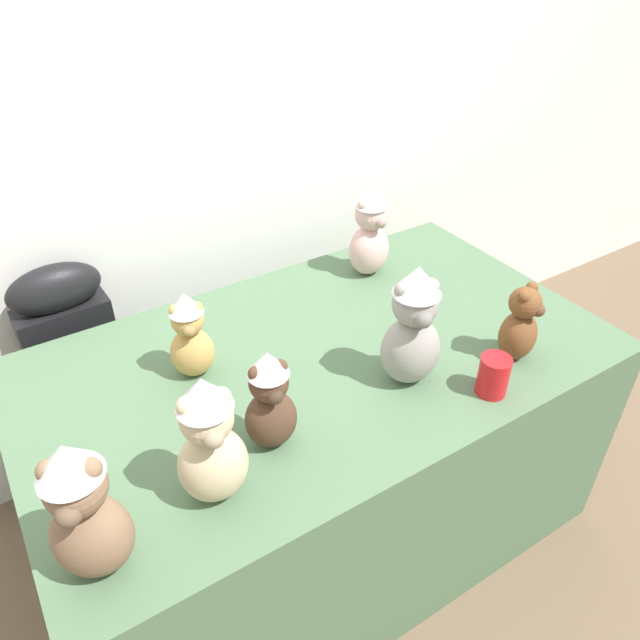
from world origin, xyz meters
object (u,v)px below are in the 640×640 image
instrument_case (83,383)px  party_cup_red (493,376)px  teddy_bear_honey (190,336)px  teddy_bear_sand (210,442)px  display_table (320,447)px  teddy_bear_blush (370,232)px  teddy_bear_chestnut (520,325)px  teddy_bear_mocha (84,512)px  teddy_bear_cocoa (270,401)px  teddy_bear_ash (413,328)px

instrument_case → party_cup_red: (0.86, -0.97, 0.35)m
instrument_case → teddy_bear_honey: (0.24, -0.49, 0.42)m
teddy_bear_sand → teddy_bear_honey: 0.42m
display_table → teddy_bear_blush: (0.38, 0.29, 0.53)m
instrument_case → teddy_bear_sand: 1.00m
display_table → party_cup_red: bearing=-51.5°
instrument_case → teddy_bear_sand: teddy_bear_sand is taller
teddy_bear_sand → display_table: bearing=42.2°
teddy_bear_chestnut → teddy_bear_honey: bearing=133.2°
teddy_bear_mocha → teddy_bear_cocoa: 0.44m
teddy_bear_sand → teddy_bear_blush: size_ratio=1.04×
teddy_bear_chestnut → party_cup_red: size_ratio=2.09×
teddy_bear_cocoa → party_cup_red: size_ratio=2.46×
teddy_bear_honey → teddy_bear_ash: 0.57m
party_cup_red → instrument_case: bearing=131.5°
teddy_bear_mocha → teddy_bear_cocoa: teddy_bear_mocha is taller
display_table → instrument_case: 0.83m
teddy_bear_cocoa → teddy_bear_sand: bearing=-150.3°
teddy_bear_honey → teddy_bear_ash: (0.47, -0.32, 0.04)m
teddy_bear_blush → teddy_bear_cocoa: bearing=-148.0°
teddy_bear_sand → teddy_bear_blush: bearing=44.5°
teddy_bear_mocha → teddy_bear_cocoa: bearing=43.1°
teddy_bear_mocha → party_cup_red: 1.00m
display_table → teddy_bear_mocha: (-0.70, -0.32, 0.54)m
teddy_bear_cocoa → instrument_case: bearing=118.2°
teddy_bear_blush → teddy_bear_chestnut: bearing=-88.9°
teddy_bear_honey → teddy_bear_blush: 0.73m
teddy_bear_mocha → teddy_bear_sand: teddy_bear_mocha is taller
display_table → teddy_bear_mocha: 0.94m
teddy_bear_ash → teddy_bear_mocha: bearing=-155.3°
teddy_bear_mocha → teddy_bear_chestnut: bearing=30.9°
teddy_bear_sand → teddy_bear_ash: teddy_bear_ash is taller
instrument_case → party_cup_red: instrument_case is taller
instrument_case → teddy_bear_blush: size_ratio=2.94×
teddy_bear_sand → teddy_bear_cocoa: bearing=30.7°
teddy_bear_blush → party_cup_red: (-0.09, -0.66, -0.10)m
teddy_bear_sand → teddy_bear_blush: (0.82, 0.58, -0.01)m
display_table → teddy_bear_honey: size_ratio=6.42×
display_table → teddy_bear_cocoa: 0.62m
teddy_bear_honey → teddy_bear_cocoa: bearing=-61.5°
instrument_case → teddy_bear_chestnut: size_ratio=4.01×
teddy_bear_blush → teddy_bear_honey: bearing=-171.9°
teddy_bear_sand → teddy_bear_cocoa: teddy_bear_sand is taller
teddy_bear_chestnut → teddy_bear_blush: bearing=78.0°
teddy_bear_mocha → teddy_bear_ash: teddy_bear_ash is taller
teddy_bear_honey → teddy_bear_chestnut: bearing=-8.6°
teddy_bear_ash → party_cup_red: bearing=-29.2°
teddy_bear_cocoa → teddy_bear_blush: size_ratio=0.86×
instrument_case → teddy_bear_mocha: bearing=-100.4°
teddy_bear_mocha → teddy_bear_sand: bearing=37.8°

